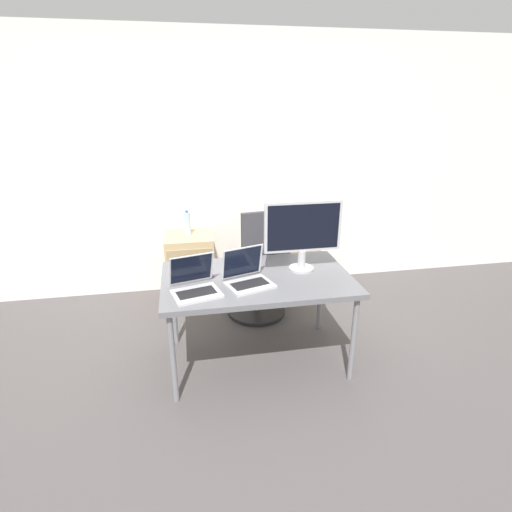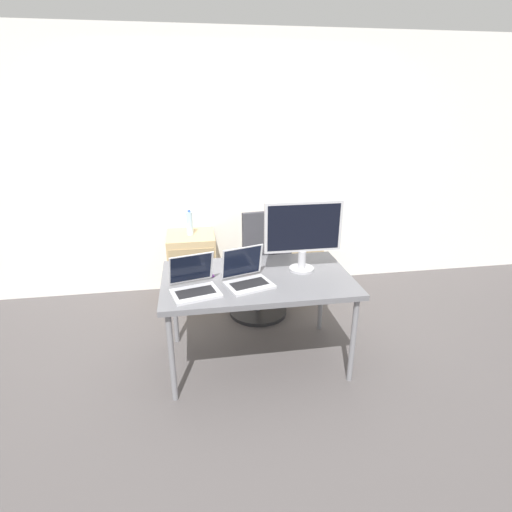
{
  "view_description": "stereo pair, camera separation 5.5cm",
  "coord_description": "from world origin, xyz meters",
  "px_view_note": "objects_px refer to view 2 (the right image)",
  "views": [
    {
      "loc": [
        -0.5,
        -2.66,
        1.96
      ],
      "look_at": [
        0.0,
        0.04,
        0.88
      ],
      "focal_mm": 28.0,
      "sensor_mm": 36.0,
      "label": 1
    },
    {
      "loc": [
        -0.45,
        -2.67,
        1.96
      ],
      "look_at": [
        0.0,
        0.04,
        0.88
      ],
      "focal_mm": 28.0,
      "sensor_mm": 36.0,
      "label": 2
    }
  ],
  "objects_px": {
    "cabinet_left": "(192,266)",
    "monitor": "(303,233)",
    "laptop_left": "(247,277)",
    "cabinet_right": "(295,260)",
    "laptop_right": "(194,284)",
    "water_bottle": "(190,223)",
    "coffee_cup_brown": "(249,262)",
    "office_chair": "(260,277)",
    "coffee_cup_white": "(233,260)"
  },
  "relations": [
    {
      "from": "cabinet_left",
      "to": "monitor",
      "type": "bearing_deg",
      "value": -53.34
    },
    {
      "from": "laptop_left",
      "to": "monitor",
      "type": "distance_m",
      "value": 0.55
    },
    {
      "from": "monitor",
      "to": "cabinet_right",
      "type": "bearing_deg",
      "value": 77.23
    },
    {
      "from": "laptop_left",
      "to": "laptop_right",
      "type": "bearing_deg",
      "value": -170.13
    },
    {
      "from": "cabinet_right",
      "to": "laptop_right",
      "type": "xyz_separation_m",
      "value": [
        -1.08,
        -1.37,
        0.43
      ]
    },
    {
      "from": "water_bottle",
      "to": "laptop_right",
      "type": "bearing_deg",
      "value": -89.37
    },
    {
      "from": "coffee_cup_brown",
      "to": "laptop_left",
      "type": "bearing_deg",
      "value": -101.09
    },
    {
      "from": "coffee_cup_brown",
      "to": "monitor",
      "type": "bearing_deg",
      "value": -14.79
    },
    {
      "from": "office_chair",
      "to": "coffee_cup_brown",
      "type": "distance_m",
      "value": 0.65
    },
    {
      "from": "cabinet_right",
      "to": "water_bottle",
      "type": "xyz_separation_m",
      "value": [
        -1.1,
        0.0,
        0.47
      ]
    },
    {
      "from": "cabinet_left",
      "to": "cabinet_right",
      "type": "relative_size",
      "value": 1.0
    },
    {
      "from": "cabinet_left",
      "to": "laptop_right",
      "type": "xyz_separation_m",
      "value": [
        0.02,
        -1.37,
        0.43
      ]
    },
    {
      "from": "water_bottle",
      "to": "laptop_left",
      "type": "bearing_deg",
      "value": -73.41
    },
    {
      "from": "office_chair",
      "to": "coffee_cup_brown",
      "type": "bearing_deg",
      "value": -109.83
    },
    {
      "from": "monitor",
      "to": "coffee_cup_brown",
      "type": "xyz_separation_m",
      "value": [
        -0.4,
        0.1,
        -0.25
      ]
    },
    {
      "from": "coffee_cup_white",
      "to": "cabinet_right",
      "type": "bearing_deg",
      "value": 51.47
    },
    {
      "from": "cabinet_left",
      "to": "laptop_right",
      "type": "distance_m",
      "value": 1.44
    },
    {
      "from": "office_chair",
      "to": "laptop_left",
      "type": "xyz_separation_m",
      "value": [
        -0.24,
        -0.78,
        0.37
      ]
    },
    {
      "from": "cabinet_right",
      "to": "water_bottle",
      "type": "relative_size",
      "value": 2.75
    },
    {
      "from": "water_bottle",
      "to": "coffee_cup_white",
      "type": "height_order",
      "value": "water_bottle"
    },
    {
      "from": "cabinet_right",
      "to": "water_bottle",
      "type": "distance_m",
      "value": 1.19
    },
    {
      "from": "laptop_right",
      "to": "office_chair",
      "type": "bearing_deg",
      "value": 54.23
    },
    {
      "from": "office_chair",
      "to": "laptop_left",
      "type": "relative_size",
      "value": 2.93
    },
    {
      "from": "laptop_left",
      "to": "coffee_cup_white",
      "type": "relative_size",
      "value": 3.9
    },
    {
      "from": "cabinet_left",
      "to": "cabinet_right",
      "type": "height_order",
      "value": "same"
    },
    {
      "from": "laptop_left",
      "to": "monitor",
      "type": "xyz_separation_m",
      "value": [
        0.45,
        0.17,
        0.25
      ]
    },
    {
      "from": "cabinet_right",
      "to": "coffee_cup_white",
      "type": "distance_m",
      "value": 1.31
    },
    {
      "from": "office_chair",
      "to": "coffee_cup_white",
      "type": "relative_size",
      "value": 11.44
    },
    {
      "from": "cabinet_left",
      "to": "monitor",
      "type": "height_order",
      "value": "monitor"
    },
    {
      "from": "office_chair",
      "to": "laptop_left",
      "type": "bearing_deg",
      "value": -106.81
    },
    {
      "from": "laptop_left",
      "to": "monitor",
      "type": "relative_size",
      "value": 0.63
    },
    {
      "from": "cabinet_right",
      "to": "laptop_right",
      "type": "relative_size",
      "value": 1.81
    },
    {
      "from": "monitor",
      "to": "coffee_cup_white",
      "type": "distance_m",
      "value": 0.6
    },
    {
      "from": "cabinet_right",
      "to": "monitor",
      "type": "distance_m",
      "value": 1.35
    },
    {
      "from": "cabinet_left",
      "to": "laptop_left",
      "type": "height_order",
      "value": "laptop_left"
    },
    {
      "from": "cabinet_right",
      "to": "coffee_cup_white",
      "type": "relative_size",
      "value": 7.26
    },
    {
      "from": "water_bottle",
      "to": "monitor",
      "type": "bearing_deg",
      "value": -53.4
    },
    {
      "from": "coffee_cup_white",
      "to": "cabinet_left",
      "type": "bearing_deg",
      "value": 108.84
    },
    {
      "from": "laptop_right",
      "to": "monitor",
      "type": "height_order",
      "value": "monitor"
    },
    {
      "from": "coffee_cup_brown",
      "to": "cabinet_left",
      "type": "bearing_deg",
      "value": 113.4
    },
    {
      "from": "office_chair",
      "to": "coffee_cup_white",
      "type": "xyz_separation_m",
      "value": [
        -0.3,
        -0.44,
        0.36
      ]
    },
    {
      "from": "laptop_right",
      "to": "coffee_cup_brown",
      "type": "relative_size",
      "value": 3.73
    },
    {
      "from": "coffee_cup_white",
      "to": "coffee_cup_brown",
      "type": "distance_m",
      "value": 0.13
    },
    {
      "from": "monitor",
      "to": "coffee_cup_white",
      "type": "relative_size",
      "value": 6.15
    },
    {
      "from": "office_chair",
      "to": "cabinet_right",
      "type": "xyz_separation_m",
      "value": [
        0.47,
        0.52,
        -0.07
      ]
    },
    {
      "from": "cabinet_right",
      "to": "coffee_cup_brown",
      "type": "xyz_separation_m",
      "value": [
        -0.65,
        -1.02,
        0.44
      ]
    },
    {
      "from": "laptop_right",
      "to": "monitor",
      "type": "relative_size",
      "value": 0.65
    },
    {
      "from": "water_bottle",
      "to": "laptop_right",
      "type": "distance_m",
      "value": 1.37
    },
    {
      "from": "water_bottle",
      "to": "laptop_left",
      "type": "height_order",
      "value": "laptop_left"
    },
    {
      "from": "coffee_cup_white",
      "to": "coffee_cup_brown",
      "type": "bearing_deg",
      "value": -27.94
    }
  ]
}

